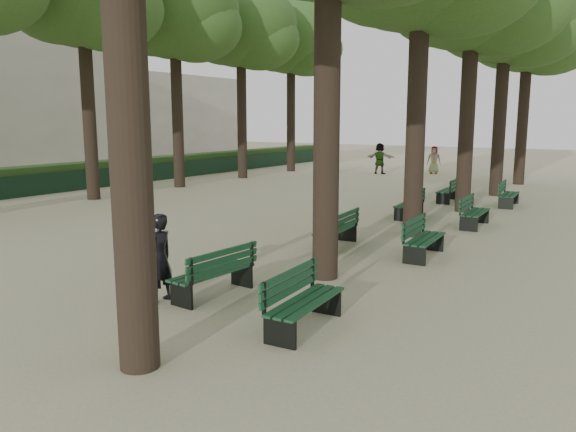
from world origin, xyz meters
The scene contains 21 objects.
ground centered at (0.00, 0.00, 0.00)m, with size 120.00×120.00×0.00m, color #B4AE88.
tree_central_4 centered at (1.50, 18.00, 7.65)m, with size 6.00×6.00×9.95m.
tree_central_5 centered at (1.50, 23.00, 7.65)m, with size 6.00×6.00×9.95m.
tree_far_3 centered at (-12.00, 13.00, 8.14)m, with size 6.00×6.00×10.45m.
tree_far_4 centered at (-12.00, 18.00, 8.14)m, with size 6.00×6.00×10.45m.
tree_far_5 centered at (-12.00, 23.00, 8.14)m, with size 6.00×6.00×10.45m.
bench_left_0 centered at (0.37, 0.82, 0.27)m, with size 0.71×1.84×0.92m.
bench_left_1 centered at (0.37, 5.62, 0.27)m, with size 0.74×1.85×0.92m.
bench_left_2 centered at (0.37, 10.78, 0.27)m, with size 0.70×1.84×0.92m.
bench_left_3 centered at (0.37, 15.04, 0.27)m, with size 0.67×1.83×0.92m.
bench_right_0 centered at (2.63, 0.32, 0.27)m, with size 0.69×1.83×0.92m.
bench_right_1 centered at (2.63, 5.76, 0.27)m, with size 0.67×1.83×0.92m.
bench_right_2 centered at (2.63, 10.27, 0.27)m, with size 0.64×1.82×0.92m.
bench_right_3 centered at (2.63, 15.11, 0.27)m, with size 0.70×1.84×0.92m.
man_with_map centered at (-0.23, 0.09, 0.80)m, with size 0.59×0.64×1.59m.
pedestrian_e centered at (-6.58, 24.34, 0.92)m, with size 1.70×0.37×1.83m, color #262628.
pedestrian_a centered at (-8.72, 21.04, 0.92)m, with size 0.89×0.37×1.83m, color #262628.
pedestrian_d centered at (-3.88, 26.12, 0.82)m, with size 0.80×0.33×1.65m, color #262628.
fence centered at (-15.00, 11.00, 0.45)m, with size 0.08×42.00×0.90m, color black.
hedge centered at (-15.70, 11.00, 0.60)m, with size 1.20×42.00×1.20m, color #1E3E15.
building_far centered at (-33.00, 30.00, 3.50)m, with size 12.00×16.00×7.00m, color #B7B2A3.
Camera 1 is at (6.87, -6.78, 3.20)m, focal length 35.00 mm.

